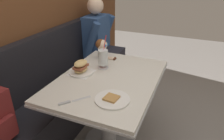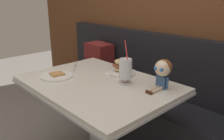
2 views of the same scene
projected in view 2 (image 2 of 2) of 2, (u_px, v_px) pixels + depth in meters
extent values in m
cube|color=brown|center=(171.00, 11.00, 2.12)|extent=(4.40, 0.08, 2.40)
cube|color=black|center=(146.00, 117.00, 2.24)|extent=(2.60, 0.48, 0.45)
cube|color=black|center=(161.00, 63.00, 2.21)|extent=(2.60, 0.10, 0.55)
cube|color=silver|center=(98.00, 84.00, 1.70)|extent=(1.10, 0.80, 0.03)
cube|color=#B7BABF|center=(98.00, 87.00, 1.71)|extent=(1.11, 0.81, 0.02)
cylinder|color=#A5A8AD|center=(98.00, 127.00, 1.81)|extent=(0.14, 0.14, 0.65)
cylinder|color=white|center=(57.00, 76.00, 1.80)|extent=(0.25, 0.25, 0.01)
cube|color=#B78447|center=(57.00, 74.00, 1.80)|extent=(0.11, 0.11, 0.01)
cylinder|color=silver|center=(125.00, 83.00, 1.66)|extent=(0.10, 0.10, 0.01)
cylinder|color=silver|center=(125.00, 80.00, 1.66)|extent=(0.03, 0.03, 0.03)
cylinder|color=silver|center=(125.00, 69.00, 1.63)|extent=(0.09, 0.09, 0.14)
cylinder|color=pink|center=(125.00, 70.00, 1.63)|extent=(0.08, 0.08, 0.12)
cylinder|color=#DB383D|center=(127.00, 56.00, 1.58)|extent=(0.01, 0.05, 0.22)
cube|color=white|center=(122.00, 73.00, 1.87)|extent=(0.20, 0.20, 0.00)
cylinder|color=white|center=(122.00, 72.00, 1.87)|extent=(0.22, 0.22, 0.01)
ellipsoid|color=tan|center=(122.00, 69.00, 1.86)|extent=(0.15, 0.10, 0.04)
cube|color=#995138|center=(122.00, 66.00, 1.85)|extent=(0.14, 0.09, 0.02)
ellipsoid|color=tan|center=(122.00, 62.00, 1.84)|extent=(0.15, 0.10, 0.04)
cube|color=silver|center=(74.00, 69.00, 1.98)|extent=(0.12, 0.10, 0.00)
cube|color=#B2B5BA|center=(75.00, 64.00, 2.10)|extent=(0.08, 0.07, 0.01)
cube|color=#385689|center=(162.00, 82.00, 1.57)|extent=(0.06, 0.04, 0.08)
sphere|color=beige|center=(163.00, 68.00, 1.54)|extent=(0.11, 0.11, 0.11)
ellipsoid|color=brown|center=(164.00, 67.00, 1.55)|extent=(0.11, 0.11, 0.10)
sphere|color=#2D6BB2|center=(156.00, 68.00, 1.52)|extent=(0.03, 0.03, 0.03)
sphere|color=#2D6BB2|center=(161.00, 70.00, 1.49)|extent=(0.03, 0.03, 0.03)
cylinder|color=beige|center=(153.00, 89.00, 1.54)|extent=(0.02, 0.12, 0.02)
cylinder|color=beige|center=(156.00, 90.00, 1.52)|extent=(0.02, 0.12, 0.02)
sphere|color=#4C2819|center=(147.00, 92.00, 1.50)|extent=(0.03, 0.03, 0.03)
sphere|color=#4C2819|center=(151.00, 93.00, 1.48)|extent=(0.03, 0.03, 0.03)
cylinder|color=#385689|center=(157.00, 80.00, 1.60)|extent=(0.02, 0.02, 0.07)
cylinder|color=#385689|center=(167.00, 83.00, 1.54)|extent=(0.02, 0.02, 0.07)
cube|color=maroon|center=(99.00, 60.00, 2.62)|extent=(0.31, 0.21, 0.38)
cube|color=maroon|center=(91.00, 69.00, 2.56)|extent=(0.21, 0.06, 0.17)
ellipsoid|color=maroon|center=(99.00, 44.00, 2.56)|extent=(0.29, 0.20, 0.07)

